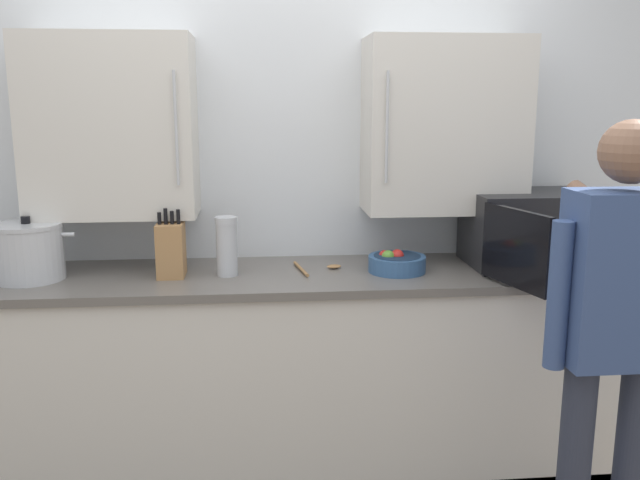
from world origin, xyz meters
The scene contains 9 objects.
back_wall_tiled centered at (0.00, 1.22, 1.43)m, with size 4.20×0.44×2.78m.
counter_unit centered at (0.00, 0.91, 0.47)m, with size 2.99×0.63×0.95m.
microwave_oven centered at (1.08, 0.94, 1.11)m, with size 0.57×0.79×0.33m.
stock_pot centered at (-1.05, 0.89, 1.07)m, with size 0.38×0.28×0.27m.
knife_block centered at (-0.47, 0.89, 1.06)m, with size 0.11×0.15×0.29m.
wooden_spoon centered at (0.15, 0.95, 0.96)m, with size 0.21×0.24×0.02m.
fruit_bowl centered at (0.48, 0.88, 0.99)m, with size 0.25×0.25×0.10m.
thermos_flask centered at (-0.24, 0.88, 1.07)m, with size 0.09×0.09×0.25m.
person_figure centered at (1.04, 0.10, 0.97)m, with size 0.44×0.64×1.62m.
Camera 1 is at (-0.10, -1.87, 1.67)m, focal length 37.38 mm.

